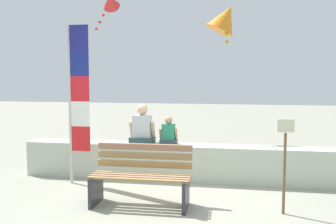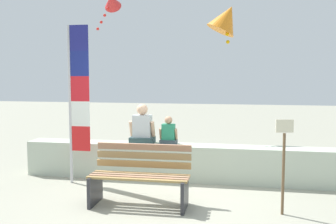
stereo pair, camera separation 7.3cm
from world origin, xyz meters
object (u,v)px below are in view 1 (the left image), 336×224
object	(u,v)px
kite_red	(110,2)
person_child	(168,133)
park_bench	(141,178)
person_adult	(142,128)
flag_banner	(76,95)
kite_orange	(225,19)
sign_post	(285,159)

from	to	relation	value
kite_red	person_child	bearing A→B (deg)	-55.74
park_bench	person_child	xyz separation A→B (m)	(0.14, 1.51, 0.45)
person_adult	flag_banner	bearing A→B (deg)	-150.48
park_bench	kite_red	size ratio (longest dim) A/B	1.41
kite_red	kite_orange	xyz separation A→B (m)	(3.11, -1.28, -0.71)
person_child	kite_red	xyz separation A→B (m)	(-2.16, 3.17, 3.04)
park_bench	kite_red	bearing A→B (deg)	113.31
person_adult	person_child	bearing A→B (deg)	0.03
kite_red	kite_orange	size ratio (longest dim) A/B	1.06
person_child	flag_banner	xyz separation A→B (m)	(-1.54, -0.59, 0.72)
person_adult	flag_banner	size ratio (longest dim) A/B	0.27
person_child	flag_banner	world-z (taller)	flag_banner
person_adult	kite_red	world-z (taller)	kite_red
park_bench	flag_banner	bearing A→B (deg)	146.64
flag_banner	kite_red	bearing A→B (deg)	99.40
person_adult	kite_red	distance (m)	4.64
kite_red	flag_banner	bearing A→B (deg)	-80.60
person_child	kite_red	size ratio (longest dim) A/B	0.49
kite_red	sign_post	xyz separation A→B (m)	(4.06, -4.70, -3.11)
park_bench	person_child	bearing A→B (deg)	84.53
kite_orange	sign_post	world-z (taller)	kite_orange
person_adult	flag_banner	xyz separation A→B (m)	(-1.04, -0.59, 0.64)
person_child	kite_orange	bearing A→B (deg)	63.33
person_child	flag_banner	bearing A→B (deg)	-159.05
flag_banner	kite_orange	world-z (taller)	kite_orange
person_adult	sign_post	size ratio (longest dim) A/B	0.56
park_bench	kite_orange	world-z (taller)	kite_orange
person_adult	sign_post	xyz separation A→B (m)	(2.39, -1.53, -0.16)
person_adult	person_child	xyz separation A→B (m)	(0.50, 0.00, -0.09)
park_bench	kite_orange	xyz separation A→B (m)	(1.10, 3.40, 2.78)
park_bench	person_adult	world-z (taller)	person_adult
sign_post	flag_banner	bearing A→B (deg)	164.73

